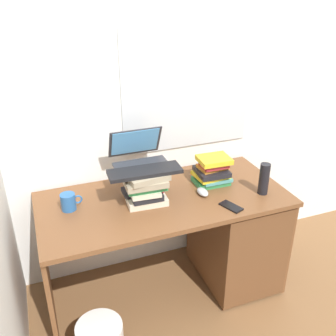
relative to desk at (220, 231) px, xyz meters
The scene contains 12 objects.
ground_plane 0.56m from the desk, behind, with size 6.00×6.00×0.00m, color brown.
wall_back 1.06m from the desk, 132.22° to the left, with size 6.00×0.06×2.60m.
desk is the anchor object (origin of this frame).
book_stack_tall 0.66m from the desk, behind, with size 0.25×0.20×0.20m.
book_stack_keyboard_riser 0.68m from the desk, behind, with size 0.26×0.21×0.20m.
book_stack_side 0.43m from the desk, 111.96° to the left, with size 0.23×0.20×0.19m.
laptop 0.78m from the desk, 163.93° to the left, with size 0.32×0.30×0.20m.
keyboard 0.75m from the desk, behind, with size 0.42×0.14×0.02m, color black.
computer_mouse 0.38m from the desk, behind, with size 0.06×0.10×0.04m, color #A5A8AD.
mug 1.03m from the desk, behind, with size 0.12×0.09×0.10m.
water_bottle 0.50m from the desk, 34.99° to the right, with size 0.06×0.06×0.20m, color black.
cell_phone 0.41m from the desk, 106.25° to the right, with size 0.07×0.14×0.01m, color black.
Camera 1 is at (-0.69, -1.88, 1.93)m, focal length 40.81 mm.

